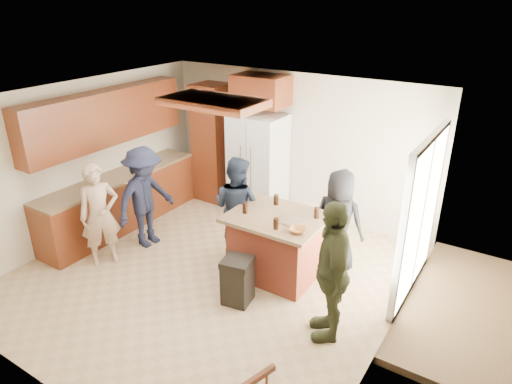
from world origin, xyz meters
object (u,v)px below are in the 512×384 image
Objects in this scene: person_behind_left at (237,207)px; person_side_right at (332,271)px; person_front_left at (100,215)px; refrigerator at (258,165)px; person_counter at (145,197)px; kitchen_island at (276,245)px; trash_bin at (237,280)px; person_behind_right at (338,221)px.

person_behind_left is 0.91× the size of person_side_right.
person_side_right is (3.44, 0.34, 0.08)m from person_front_left.
refrigerator reaches higher than person_behind_left.
person_counter is 2.19m from kitchen_island.
kitchen_island is at bearing -33.81° from person_front_left.
trash_bin is (0.69, -0.99, -0.46)m from person_behind_left.
person_counter is 2.11m from refrigerator.
person_behind_left is at bearing -19.05° from person_front_left.
person_behind_right is 0.94m from kitchen_island.
person_behind_right is 1.67m from trash_bin.
person_counter is at bearing 18.45° from person_front_left.
kitchen_island is at bearing -50.65° from refrigerator.
refrigerator is at bearing -70.30° from person_behind_left.
person_front_left is 3.40m from person_behind_right.
person_behind_right is 0.93× the size of person_counter.
trash_bin is at bearing -99.33° from person_counter.
kitchen_island is (2.31, 1.07, -0.30)m from person_front_left.
person_front_left reaches higher than kitchen_island.
refrigerator is (0.99, 2.68, 0.13)m from person_front_left.
person_behind_left is 1.22× the size of kitchen_island.
person_front_left is at bearing 28.81° from person_behind_right.
person_side_right reaches higher than kitchen_island.
person_behind_right reaches higher than kitchen_island.
person_side_right is (0.50, -1.36, 0.10)m from person_behind_right.
person_side_right is at bearing -52.95° from person_front_left.
trash_bin is (2.04, -0.47, -0.49)m from person_counter.
person_front_left is 1.97m from person_behind_left.
person_behind_right is (2.94, 1.70, -0.02)m from person_front_left.
person_behind_left is at bearing -65.30° from person_counter.
refrigerator is (-0.53, 1.42, 0.12)m from person_behind_left.
person_front_left reaches higher than person_behind_right.
trash_bin is at bearing -116.77° from person_side_right.
person_behind_left is 1.45m from person_counter.
person_behind_left reaches higher than kitchen_island.
kitchen_island is at bearing -153.10° from person_side_right.
person_behind_right is 2.94m from person_counter.
person_front_left is 2.56m from kitchen_island.
person_side_right is at bearing -32.91° from kitchen_island.
person_behind_left reaches higher than trash_bin.
person_behind_left is at bearing -69.64° from refrigerator.
person_behind_right is at bearing -67.11° from person_counter.
person_front_left is at bearing -114.57° from person_side_right.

